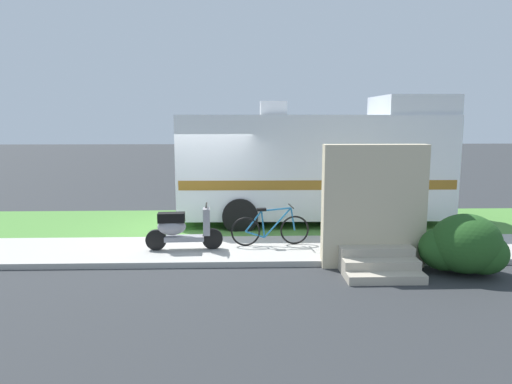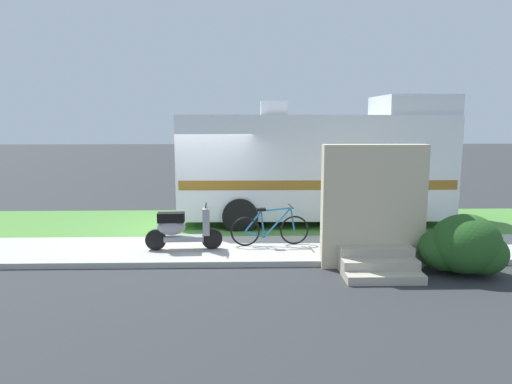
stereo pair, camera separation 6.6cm
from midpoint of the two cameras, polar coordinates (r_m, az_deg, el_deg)
ground_plane at (r=11.51m, az=-6.45°, el=-5.68°), size 80.00×80.00×0.00m
sidewalk at (r=10.35m, az=-7.02°, el=-7.04°), size 24.00×2.00×0.12m
grass_strip at (r=12.96m, az=-5.89°, el=-3.82°), size 24.00×3.40×0.08m
motorhome_rv at (r=13.02m, az=7.44°, el=3.39°), size 7.15×2.65×3.47m
scooter at (r=10.17m, az=-8.86°, el=-4.35°), size 1.63×0.50×0.97m
bicycle at (r=10.40m, az=1.87°, el=-4.45°), size 1.73×0.52×0.88m
pickup_truck_near at (r=17.11m, az=4.59°, el=2.49°), size 5.59×2.07×1.82m
porch_steps at (r=9.37m, az=14.28°, el=-3.24°), size 2.00×1.26×2.40m
bush_by_porch at (r=9.66m, az=23.92°, el=-6.07°), size 1.57×1.18×1.11m
bottle_green at (r=10.05m, az=10.43°, el=-6.51°), size 0.07×0.07×0.30m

